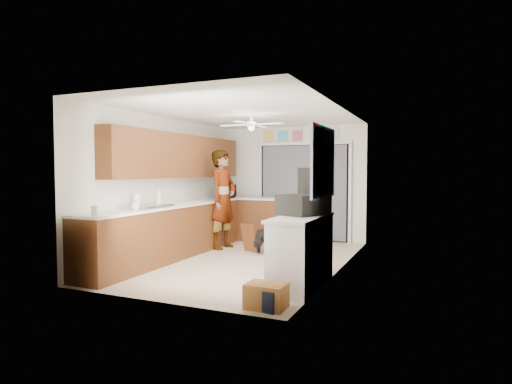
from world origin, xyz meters
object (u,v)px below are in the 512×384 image
(soap_bottle, at_px, (159,197))
(suitcase, at_px, (303,205))
(cardboard_box, at_px, (266,296))
(man, at_px, (223,199))
(navy_crate, at_px, (266,298))
(microwave, at_px, (226,191))
(dog, at_px, (266,239))
(cup, at_px, (136,207))
(paper_towel_roll, at_px, (137,201))

(soap_bottle, height_order, suitcase, soap_bottle)
(cardboard_box, xyz_separation_m, man, (-2.15, 3.05, 0.83))
(suitcase, relative_size, navy_crate, 1.66)
(microwave, distance_m, navy_crate, 4.67)
(cardboard_box, bearing_deg, dog, 112.00)
(cup, bearing_deg, navy_crate, -18.43)
(cup, distance_m, paper_towel_roll, 0.32)
(cup, xyz_separation_m, cardboard_box, (2.47, -0.82, -0.85))
(navy_crate, bearing_deg, suitcase, 86.56)
(suitcase, xyz_separation_m, cardboard_box, (-0.07, -1.16, -0.94))
(cup, distance_m, navy_crate, 2.75)
(navy_crate, relative_size, dog, 0.62)
(soap_bottle, height_order, paper_towel_roll, soap_bottle)
(cardboard_box, relative_size, man, 0.23)
(paper_towel_roll, distance_m, suitcase, 2.73)
(navy_crate, xyz_separation_m, man, (-2.15, 3.05, 0.85))
(microwave, bearing_deg, cardboard_box, -160.64)
(navy_crate, distance_m, man, 3.83)
(soap_bottle, distance_m, paper_towel_roll, 0.52)
(navy_crate, bearing_deg, man, 125.20)
(microwave, distance_m, cardboard_box, 4.67)
(cardboard_box, distance_m, man, 3.82)
(microwave, distance_m, dog, 1.72)
(paper_towel_roll, xyz_separation_m, navy_crate, (2.65, -1.08, -0.94))
(paper_towel_roll, bearing_deg, cardboard_box, -22.07)
(paper_towel_roll, height_order, man, man)
(navy_crate, bearing_deg, cardboard_box, 0.00)
(microwave, height_order, dog, microwave)
(navy_crate, bearing_deg, paper_towel_roll, 157.93)
(soap_bottle, height_order, cup, soap_bottle)
(soap_bottle, height_order, dog, soap_bottle)
(cardboard_box, bearing_deg, man, 125.20)
(dog, bearing_deg, soap_bottle, -129.98)
(cup, bearing_deg, cardboard_box, -18.43)
(suitcase, distance_m, man, 2.91)
(cardboard_box, xyz_separation_m, dog, (-1.22, 3.02, 0.11))
(suitcase, bearing_deg, cardboard_box, -71.07)
(suitcase, bearing_deg, microwave, 156.16)
(dog, bearing_deg, paper_towel_roll, -122.26)
(paper_towel_roll, relative_size, man, 0.12)
(paper_towel_roll, relative_size, suitcase, 0.37)
(suitcase, bearing_deg, navy_crate, -71.07)
(microwave, relative_size, paper_towel_roll, 2.21)
(soap_bottle, bearing_deg, paper_towel_roll, -95.11)
(soap_bottle, xyz_separation_m, dog, (1.39, 1.43, -0.84))
(microwave, xyz_separation_m, paper_towel_roll, (-0.17, -2.76, -0.03))
(dog, bearing_deg, microwave, 151.55)
(soap_bottle, relative_size, man, 0.15)
(suitcase, distance_m, dog, 2.41)
(microwave, height_order, man, man)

